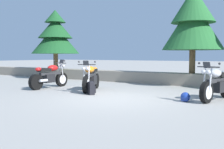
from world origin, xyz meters
TOP-DOWN VIEW (x-y plane):
  - ground_plane at (0.00, 0.00)m, footprint 120.00×120.00m
  - stone_wall at (0.00, 4.80)m, footprint 36.00×0.80m
  - motorcycle_red_near_left at (-3.70, 0.80)m, footprint 0.67×2.06m
  - motorcycle_orange_centre at (-1.73, 1.03)m, footprint 1.05×1.96m
  - motorcycle_silver_far_right at (2.80, 1.34)m, footprint 0.77×2.05m
  - rider_backpack at (-1.11, 0.22)m, footprint 0.35×0.34m
  - rider_helmet at (2.09, 0.57)m, footprint 0.28×0.28m
  - pine_tree_far_left at (-7.09, 4.58)m, footprint 2.85×2.85m
  - pine_tree_mid_left at (1.02, 4.94)m, footprint 2.71×2.71m

SIDE VIEW (x-z plane):
  - ground_plane at x=0.00m, z-range 0.00..0.00m
  - rider_helmet at x=2.09m, z-range 0.00..0.28m
  - rider_backpack at x=-1.11m, z-range 0.01..0.48m
  - stone_wall at x=0.00m, z-range 0.00..0.55m
  - motorcycle_red_near_left at x=-3.70m, z-range -0.10..1.07m
  - motorcycle_orange_centre at x=-1.73m, z-range -0.10..1.07m
  - motorcycle_silver_far_right at x=2.80m, z-range -0.10..1.07m
  - pine_tree_far_left at x=-7.09m, z-range 0.81..4.34m
  - pine_tree_mid_left at x=1.02m, z-range 1.02..4.86m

